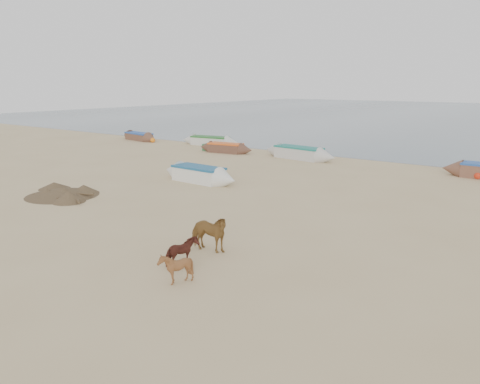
% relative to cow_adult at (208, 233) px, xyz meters
% --- Properties ---
extents(ground, '(140.00, 140.00, 0.00)m').
position_rel_cow_adult_xyz_m(ground, '(-2.04, 0.62, -0.68)').
color(ground, tan).
rests_on(ground, ground).
extents(cow_adult, '(1.69, 0.93, 1.36)m').
position_rel_cow_adult_xyz_m(cow_adult, '(0.00, 0.00, 0.00)').
color(cow_adult, brown).
rests_on(cow_adult, ground).
extents(calf_front, '(1.14, 1.09, 0.98)m').
position_rel_cow_adult_xyz_m(calf_front, '(0.97, -2.64, -0.19)').
color(calf_front, brown).
rests_on(calf_front, ground).
extents(calf_right, '(0.97, 1.08, 0.95)m').
position_rel_cow_adult_xyz_m(calf_right, '(0.22, -1.55, -0.20)').
color(calf_right, '#53241B').
rests_on(calf_right, ground).
extents(near_canoe, '(5.68, 1.56, 0.93)m').
position_rel_cow_adult_xyz_m(near_canoe, '(-8.20, 8.79, -0.21)').
color(near_canoe, silver).
rests_on(near_canoe, ground).
extents(debris_pile, '(4.53, 4.53, 0.44)m').
position_rel_cow_adult_xyz_m(debris_pile, '(-11.63, 1.82, -0.46)').
color(debris_pile, brown).
rests_on(debris_pile, ground).
extents(waterline_canoes, '(59.28, 5.33, 0.96)m').
position_rel_cow_adult_xyz_m(waterline_canoes, '(-2.91, 20.77, -0.25)').
color(waterline_canoes, brown).
rests_on(waterline_canoes, ground).
extents(beach_clutter, '(45.43, 4.37, 0.64)m').
position_rel_cow_adult_xyz_m(beach_clutter, '(1.59, 20.87, -0.38)').
color(beach_clutter, '#2A5F36').
rests_on(beach_clutter, ground).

